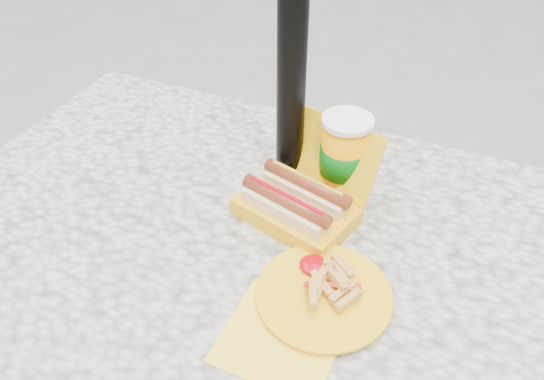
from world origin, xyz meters
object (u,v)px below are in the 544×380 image
at_px(fries_plate, 321,297).
at_px(soda_cup, 344,158).
at_px(umbrella_pole, 293,3).
at_px(hotdog_box, 299,201).

relative_size(fries_plate, soda_cup, 1.65).
height_order(umbrella_pole, hotdog_box, umbrella_pole).
xyz_separation_m(umbrella_pole, soda_cup, (0.10, 0.00, -0.27)).
bearing_deg(umbrella_pole, fries_plate, -58.67).
distance_m(hotdog_box, soda_cup, 0.11).
height_order(umbrella_pole, fries_plate, umbrella_pole).
bearing_deg(soda_cup, umbrella_pole, -177.84).
relative_size(hotdog_box, fries_plate, 0.87).
bearing_deg(umbrella_pole, soda_cup, 2.16).
relative_size(umbrella_pole, soda_cup, 13.12).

